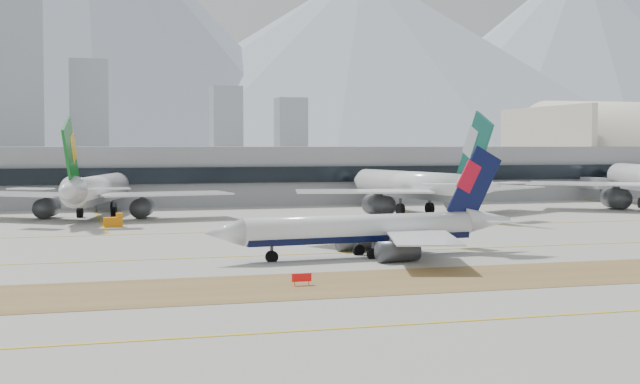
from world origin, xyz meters
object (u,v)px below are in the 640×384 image
object	(u,v)px
taxiing_airliner	(371,230)
widebody_eva	(96,191)
widebody_cathay	(418,187)
terminal	(224,174)

from	to	relation	value
taxiing_airliner	widebody_eva	size ratio (longest dim) A/B	0.80
widebody_cathay	terminal	distance (m)	64.95
widebody_eva	taxiing_airliner	bearing A→B (deg)	-142.07
widebody_eva	terminal	distance (m)	58.51
widebody_eva	widebody_cathay	distance (m)	70.22
widebody_eva	terminal	bearing A→B (deg)	-23.13
widebody_eva	widebody_cathay	bearing A→B (deg)	-82.89
taxiing_airliner	widebody_eva	bearing A→B (deg)	-72.27
widebody_cathay	terminal	world-z (taller)	widebody_cathay
widebody_cathay	widebody_eva	bearing A→B (deg)	73.77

